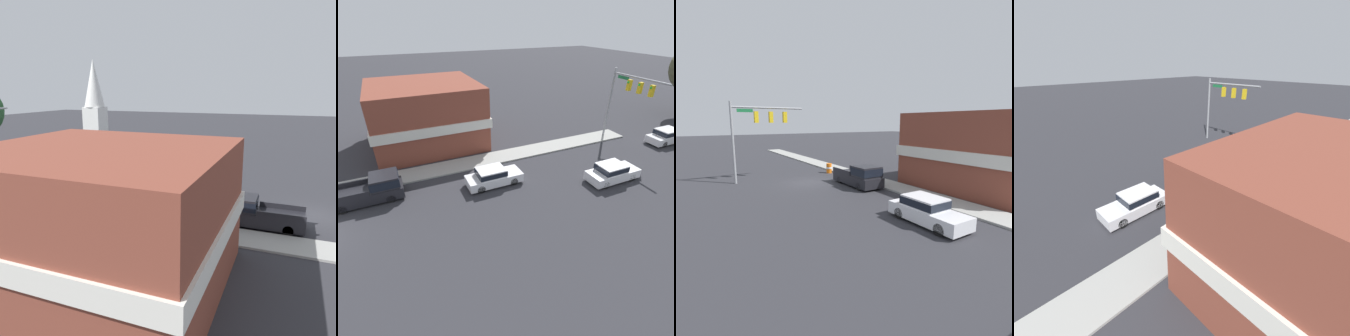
# 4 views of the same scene
# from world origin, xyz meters

# --- Properties ---
(ground_plane) EXTENTS (200.00, 200.00, 0.00)m
(ground_plane) POSITION_xyz_m (0.00, 0.00, 0.00)
(ground_plane) COLOR #2D2D33
(sidewalk_curb) EXTENTS (2.40, 60.00, 0.14)m
(sidewalk_curb) POSITION_xyz_m (-5.70, 0.00, 0.07)
(sidewalk_curb) COLOR #9E9E99
(sidewalk_curb) RESTS_ON ground
(near_signal_assembly) EXTENTS (6.79, 0.49, 7.42)m
(near_signal_assembly) POSITION_xyz_m (3.64, -3.16, 5.44)
(near_signal_assembly) COLOR gray
(near_signal_assembly) RESTS_ON ground
(car_lead) EXTENTS (1.78, 4.57, 1.50)m
(car_lead) POSITION_xyz_m (-1.54, 12.67, 0.78)
(car_lead) COLOR black
(car_lead) RESTS_ON ground
(pickup_truck_parked) EXTENTS (2.00, 5.20, 1.93)m
(pickup_truck_parked) POSITION_xyz_m (-3.30, 3.75, 0.94)
(pickup_truck_parked) COLOR black
(pickup_truck_parked) RESTS_ON ground
(construction_barrel) EXTENTS (0.61, 0.61, 1.07)m
(construction_barrel) POSITION_xyz_m (-3.90, -3.15, 0.54)
(construction_barrel) COLOR orange
(construction_barrel) RESTS_ON ground
(corner_brick_building) EXTENTS (10.25, 10.99, 6.39)m
(corner_brick_building) POSITION_xyz_m (-12.38, 9.46, 3.17)
(corner_brick_building) COLOR brown
(corner_brick_building) RESTS_ON ground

